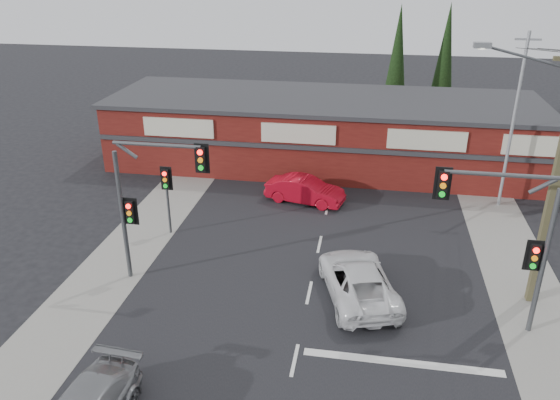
% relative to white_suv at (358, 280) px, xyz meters
% --- Properties ---
extents(ground, '(120.00, 120.00, 0.00)m').
position_rel_white_suv_xyz_m(ground, '(-1.88, -2.15, -0.72)').
color(ground, black).
rests_on(ground, ground).
extents(road_strip, '(14.00, 70.00, 0.01)m').
position_rel_white_suv_xyz_m(road_strip, '(-1.88, 2.85, -0.72)').
color(road_strip, black).
rests_on(road_strip, ground).
extents(verge_left, '(3.00, 70.00, 0.02)m').
position_rel_white_suv_xyz_m(verge_left, '(-10.38, 2.85, -0.71)').
color(verge_left, gray).
rests_on(verge_left, ground).
extents(verge_right, '(3.00, 70.00, 0.02)m').
position_rel_white_suv_xyz_m(verge_right, '(6.62, 2.85, -0.71)').
color(verge_right, gray).
rests_on(verge_right, ground).
extents(stop_line, '(6.50, 0.35, 0.01)m').
position_rel_white_suv_xyz_m(stop_line, '(1.62, -3.65, -0.71)').
color(stop_line, silver).
rests_on(stop_line, ground).
extents(white_suv, '(3.77, 5.66, 1.44)m').
position_rel_white_suv_xyz_m(white_suv, '(0.00, 0.00, 0.00)').
color(white_suv, silver).
rests_on(white_suv, ground).
extents(red_sedan, '(4.45, 2.40, 1.39)m').
position_rel_white_suv_xyz_m(red_sedan, '(-3.16, 8.49, -0.03)').
color(red_sedan, '#AD0A1B').
rests_on(red_sedan, ground).
extents(lane_dashes, '(0.12, 37.64, 0.01)m').
position_rel_white_suv_xyz_m(lane_dashes, '(-1.88, -2.13, -0.71)').
color(lane_dashes, silver).
rests_on(lane_dashes, ground).
extents(shop_building, '(27.30, 8.40, 4.22)m').
position_rel_white_suv_xyz_m(shop_building, '(-2.87, 14.83, 1.41)').
color(shop_building, '#521310').
rests_on(shop_building, ground).
extents(conifer_near, '(1.80, 1.80, 9.25)m').
position_rel_white_suv_xyz_m(conifer_near, '(1.62, 21.85, 4.76)').
color(conifer_near, '#2D2116').
rests_on(conifer_near, ground).
extents(conifer_far, '(1.80, 1.80, 9.25)m').
position_rel_white_suv_xyz_m(conifer_far, '(5.12, 23.85, 4.76)').
color(conifer_far, '#2D2116').
rests_on(conifer_far, ground).
extents(traffic_mast_left, '(3.77, 0.27, 5.97)m').
position_rel_white_suv_xyz_m(traffic_mast_left, '(-8.30, -0.15, 3.21)').
color(traffic_mast_left, '#47494C').
rests_on(traffic_mast_left, ground).
extents(traffic_mast_right, '(3.96, 0.27, 5.97)m').
position_rel_white_suv_xyz_m(traffic_mast_right, '(4.99, -1.15, 3.22)').
color(traffic_mast_right, '#47494C').
rests_on(traffic_mast_right, ground).
extents(pedestal_signal, '(0.55, 0.27, 3.38)m').
position_rel_white_suv_xyz_m(pedestal_signal, '(-9.08, 3.85, 1.68)').
color(pedestal_signal, '#47494C').
rests_on(pedestal_signal, ground).
extents(utility_pole, '(4.38, 0.59, 10.00)m').
position_rel_white_suv_xyz_m(utility_pole, '(6.49, 0.83, 4.67)').
color(utility_pole, brown).
rests_on(utility_pole, ground).
extents(steel_pole, '(1.20, 0.16, 9.00)m').
position_rel_white_suv_xyz_m(steel_pole, '(7.12, 9.85, 3.98)').
color(steel_pole, gray).
rests_on(steel_pole, ground).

